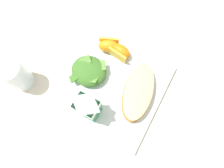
% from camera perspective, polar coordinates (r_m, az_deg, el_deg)
% --- Properties ---
extents(ground, '(3.00, 3.00, 0.00)m').
position_cam_1_polar(ground, '(0.59, -0.00, -0.72)').
color(ground, beige).
extents(white_plate, '(0.28, 0.28, 0.02)m').
position_cam_1_polar(white_plate, '(0.58, -0.00, -0.51)').
color(white_plate, silver).
rests_on(white_plate, ground).
extents(cheesy_pizza_bread, '(0.11, 0.18, 0.04)m').
position_cam_1_polar(cheesy_pizza_bread, '(0.56, 7.33, -2.21)').
color(cheesy_pizza_bread, '#A87038').
rests_on(cheesy_pizza_bread, white_plate).
extents(green_salad_pile, '(0.10, 0.10, 0.05)m').
position_cam_1_polar(green_salad_pile, '(0.57, -6.46, 3.66)').
color(green_salad_pile, '#3D7028').
rests_on(green_salad_pile, white_plate).
extents(milk_carton, '(0.06, 0.05, 0.11)m').
position_cam_1_polar(milk_carton, '(0.51, -6.99, -6.32)').
color(milk_carton, '#2D8451').
rests_on(milk_carton, white_plate).
extents(orange_wedge_front, '(0.06, 0.04, 0.04)m').
position_cam_1_polar(orange_wedge_front, '(0.59, 2.34, 9.06)').
color(orange_wedge_front, orange).
rests_on(orange_wedge_front, white_plate).
extents(orange_wedge_middle, '(0.07, 0.06, 0.04)m').
position_cam_1_polar(orange_wedge_middle, '(0.60, -0.95, 10.73)').
color(orange_wedge_middle, orange).
rests_on(orange_wedge_middle, white_plate).
extents(drinking_clear_cup, '(0.07, 0.07, 0.10)m').
position_cam_1_polar(drinking_clear_cup, '(0.61, -25.37, 2.30)').
color(drinking_clear_cup, silver).
rests_on(drinking_clear_cup, ground).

